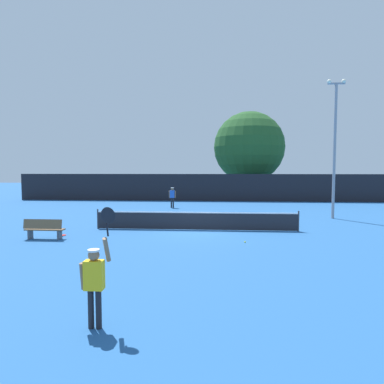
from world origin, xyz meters
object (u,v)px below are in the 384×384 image
tennis_ball (245,242)px  spare_racket (63,235)px  courtside_bench (44,229)px  parked_car_near (187,190)px  player_serving (95,276)px  large_tree (249,147)px  light_pole (335,141)px  player_receiving (172,195)px

tennis_ball → spare_racket: (-8.72, 0.91, -0.01)m
spare_racket → courtside_bench: courtside_bench is taller
courtside_bench → parked_car_near: bearing=80.5°
player_serving → large_tree: bearing=79.6°
light_pole → parked_car_near: (-11.21, 17.76, -4.29)m
large_tree → courtside_bench: bearing=-114.8°
parked_car_near → large_tree: bearing=-7.3°
spare_racket → parked_car_near: (3.86, 24.65, 0.76)m
spare_racket → parked_car_near: bearing=81.1°
player_receiving → parked_car_near: 12.56m
spare_racket → light_pole: size_ratio=0.06×
tennis_ball → courtside_bench: courtside_bench is taller
light_pole → player_receiving: bearing=155.3°
player_serving → parked_car_near: (-1.18, 33.78, -0.30)m
player_serving → spare_racket: player_serving is taller
large_tree → player_receiving: bearing=-121.3°
player_serving → parked_car_near: size_ratio=0.57×
spare_racket → courtside_bench: (-0.44, -0.89, 0.46)m
spare_racket → parked_car_near: parked_car_near is taller
spare_racket → player_receiving: bearing=72.8°
spare_racket → light_pole: (15.07, 6.89, 5.04)m
player_serving → courtside_bench: bearing=123.7°
light_pole → parked_car_near: bearing=122.3°
player_receiving → tennis_ball: player_receiving is taller
player_serving → parked_car_near: player_serving is taller
courtside_bench → light_pole: (15.51, 7.78, 4.58)m
courtside_bench → light_pole: bearing=26.6°
tennis_ball → parked_car_near: 26.03m
light_pole → large_tree: large_tree is taller
large_tree → parked_car_near: 8.92m
spare_racket → courtside_bench: size_ratio=0.29×
tennis_ball → large_tree: 26.03m
player_receiving → tennis_ball: 13.96m
player_serving → tennis_ball: 9.06m
tennis_ball → parked_car_near: parked_car_near is taller
player_serving → spare_racket: 10.48m
player_receiving → player_serving: bearing=93.5°
player_serving → spare_racket: bearing=118.9°
player_serving → light_pole: 19.31m
tennis_ball → large_tree: (2.49, 25.25, 5.79)m
player_serving → large_tree: (6.17, 33.47, 4.76)m
tennis_ball → large_tree: size_ratio=0.01×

